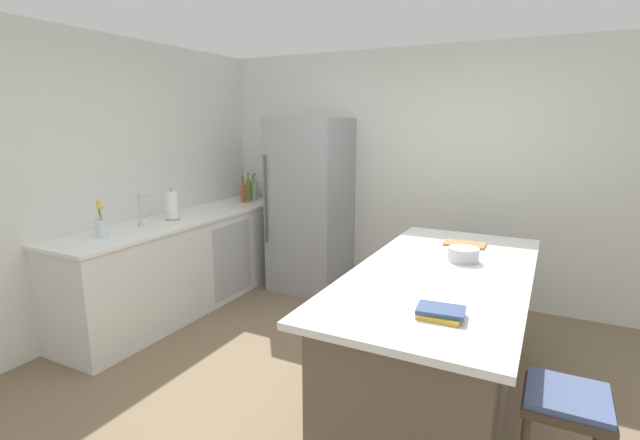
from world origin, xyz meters
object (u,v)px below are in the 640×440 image
at_px(sink_faucet, 141,209).
at_px(mixing_bowl, 463,255).
at_px(paper_towel_roll, 172,206).
at_px(kitchen_island, 438,335).
at_px(whiskey_bottle, 254,189).
at_px(gin_bottle, 255,190).
at_px(cutting_board, 465,244).
at_px(vinegar_bottle, 243,193).
at_px(cookbook_stack, 441,312).
at_px(refrigerator, 311,205).
at_px(bar_stool, 565,418).
at_px(olive_oil_bottle, 249,190).
at_px(flower_vase, 101,226).

xyz_separation_m(sink_faucet, mixing_bowl, (2.77, 0.29, -0.13)).
bearing_deg(paper_towel_roll, kitchen_island, -7.00).
xyz_separation_m(whiskey_bottle, mixing_bowl, (2.75, -1.42, -0.08)).
relative_size(sink_faucet, gin_bottle, 0.96).
xyz_separation_m(gin_bottle, cutting_board, (2.61, -0.91, -0.13)).
xyz_separation_m(vinegar_bottle, cookbook_stack, (2.77, -2.14, -0.11)).
height_order(gin_bottle, mixing_bowl, gin_bottle).
relative_size(refrigerator, whiskey_bottle, 6.60).
bearing_deg(whiskey_bottle, bar_stool, -35.84).
relative_size(refrigerator, cookbook_stack, 7.76).
height_order(refrigerator, sink_faucet, refrigerator).
bearing_deg(cookbook_stack, mixing_bowl, 94.15).
bearing_deg(gin_bottle, whiskey_bottle, 132.06).
bearing_deg(mixing_bowl, refrigerator, 146.04).
bearing_deg(sink_faucet, olive_oil_bottle, 87.14).
height_order(gin_bottle, cookbook_stack, gin_bottle).
bearing_deg(mixing_bowl, vinegar_bottle, 157.11).
distance_m(bar_stool, whiskey_bottle, 4.22).
xyz_separation_m(sink_faucet, cutting_board, (2.70, 0.72, -0.17)).
height_order(bar_stool, paper_towel_roll, paper_towel_roll).
xyz_separation_m(flower_vase, mixing_bowl, (2.74, 0.73, -0.06)).
bearing_deg(flower_vase, mixing_bowl, 14.83).
bearing_deg(whiskey_bottle, mixing_bowl, -27.33).
distance_m(refrigerator, olive_oil_bottle, 0.83).
distance_m(gin_bottle, olive_oil_bottle, 0.10).
height_order(kitchen_island, olive_oil_bottle, olive_oil_bottle).
xyz_separation_m(bar_stool, mixing_bowl, (-0.65, 1.04, 0.40)).
height_order(kitchen_island, cookbook_stack, cookbook_stack).
bearing_deg(mixing_bowl, bar_stool, -57.81).
relative_size(vinegar_bottle, mixing_bowl, 1.41).
relative_size(refrigerator, olive_oil_bottle, 5.60).
relative_size(whiskey_bottle, cutting_board, 0.93).
relative_size(paper_towel_roll, whiskey_bottle, 1.09).
bearing_deg(whiskey_bottle, olive_oil_bottle, -73.20).
bearing_deg(bar_stool, olive_oil_bottle, 145.80).
bearing_deg(gin_bottle, olive_oil_bottle, -99.61).
bearing_deg(kitchen_island, paper_towel_roll, 173.00).
height_order(refrigerator, flower_vase, refrigerator).
bearing_deg(olive_oil_bottle, cutting_board, -17.01).
distance_m(bar_stool, cutting_board, 1.67).
relative_size(kitchen_island, flower_vase, 7.49).
bearing_deg(refrigerator, cutting_board, -24.58).
bearing_deg(bar_stool, gin_bottle, 144.48).
bearing_deg(cookbook_stack, sink_faucet, 165.99).
xyz_separation_m(flower_vase, olive_oil_bottle, (0.05, 1.96, 0.04)).
bearing_deg(paper_towel_roll, refrigerator, 54.67).
height_order(refrigerator, cutting_board, refrigerator).
xyz_separation_m(flower_vase, cutting_board, (2.68, 1.16, -0.10)).
distance_m(paper_towel_roll, vinegar_bottle, 1.09).
bearing_deg(cookbook_stack, gin_bottle, 139.58).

